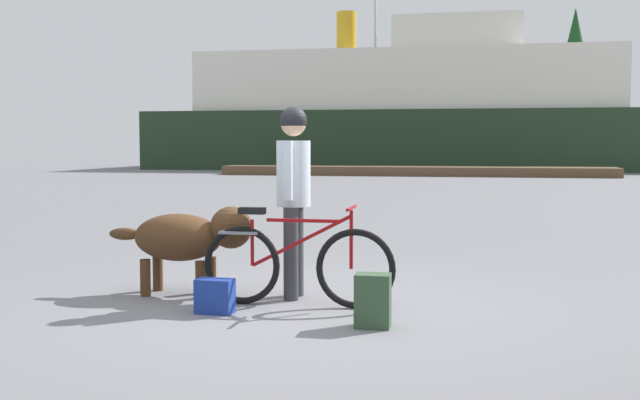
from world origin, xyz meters
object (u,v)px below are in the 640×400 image
object	(u,v)px
person_cyclist	(294,182)
ferry_boat	(408,113)
bicycle	(296,264)
handbag_pannier	(215,296)
sailboat_moored	(375,160)
backpack	(373,301)
dog	(189,237)

from	to	relation	value
person_cyclist	ferry_boat	bearing A→B (deg)	93.57
person_cyclist	bicycle	bearing A→B (deg)	-73.07
handbag_pannier	sailboat_moored	size ratio (longest dim) A/B	0.03
person_cyclist	sailboat_moored	bearing A→B (deg)	96.38
backpack	dog	bearing A→B (deg)	152.97
person_cyclist	handbag_pannier	size ratio (longest dim) A/B	5.65
backpack	handbag_pannier	distance (m)	1.43
dog	backpack	world-z (taller)	dog
bicycle	ferry_boat	xyz separation A→B (m)	(-2.41, 37.21, 2.69)
dog	sailboat_moored	world-z (taller)	sailboat_moored
person_cyclist	sailboat_moored	distance (m)	35.69
person_cyclist	handbag_pannier	distance (m)	1.34
dog	handbag_pannier	xyz separation A→B (m)	(0.52, -0.74, -0.41)
sailboat_moored	person_cyclist	bearing A→B (deg)	-83.62
dog	ferry_boat	xyz separation A→B (m)	(-1.27, 36.89, 2.51)
person_cyclist	dog	bearing A→B (deg)	-176.66
bicycle	dog	world-z (taller)	bicycle
person_cyclist	dog	size ratio (longest dim) A/B	1.24
dog	handbag_pannier	bearing A→B (deg)	-55.03
person_cyclist	dog	world-z (taller)	person_cyclist
person_cyclist	backpack	world-z (taller)	person_cyclist
backpack	sailboat_moored	world-z (taller)	sailboat_moored
backpack	person_cyclist	bearing A→B (deg)	130.77
sailboat_moored	handbag_pannier	bearing A→B (deg)	-84.55
handbag_pannier	sailboat_moored	world-z (taller)	sailboat_moored
dog	sailboat_moored	distance (m)	35.64
sailboat_moored	ferry_boat	bearing A→B (deg)	39.43
bicycle	person_cyclist	size ratio (longest dim) A/B	0.98
ferry_boat	sailboat_moored	bearing A→B (deg)	-140.57
handbag_pannier	person_cyclist	bearing A→B (deg)	57.43
bicycle	backpack	size ratio (longest dim) A/B	4.10
ferry_boat	sailboat_moored	xyz separation A→B (m)	(-1.67, -1.37, -2.56)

